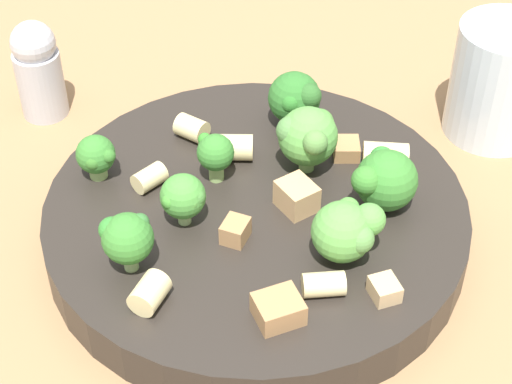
% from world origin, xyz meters
% --- Properties ---
extents(ground_plane, '(2.00, 2.00, 0.00)m').
position_xyz_m(ground_plane, '(0.00, 0.00, 0.00)').
color(ground_plane, '#936D47').
extents(pasta_bowl, '(0.27, 0.27, 0.03)m').
position_xyz_m(pasta_bowl, '(0.00, 0.00, 0.02)').
color(pasta_bowl, '#28231E').
rests_on(pasta_bowl, ground_plane).
extents(broccoli_floret_0, '(0.04, 0.04, 0.04)m').
position_xyz_m(broccoli_floret_0, '(-0.04, 0.08, 0.05)').
color(broccoli_floret_0, '#93B766').
rests_on(broccoli_floret_0, pasta_bowl).
extents(broccoli_floret_1, '(0.03, 0.03, 0.03)m').
position_xyz_m(broccoli_floret_1, '(-0.09, -0.05, 0.05)').
color(broccoli_floret_1, '#93B766').
rests_on(broccoli_floret_1, pasta_bowl).
extents(broccoli_floret_2, '(0.03, 0.02, 0.03)m').
position_xyz_m(broccoli_floret_2, '(-0.04, 0.00, 0.05)').
color(broccoli_floret_2, '#93B766').
rests_on(broccoli_floret_2, pasta_bowl).
extents(broccoli_floret_3, '(0.03, 0.03, 0.04)m').
position_xyz_m(broccoli_floret_3, '(-0.02, -0.09, 0.05)').
color(broccoli_floret_3, '#9EC175').
rests_on(broccoli_floret_3, pasta_bowl).
extents(broccoli_floret_4, '(0.04, 0.04, 0.05)m').
position_xyz_m(broccoli_floret_4, '(0.00, 0.05, 0.06)').
color(broccoli_floret_4, '#84AD60').
rests_on(broccoli_floret_4, pasta_bowl).
extents(broccoli_floret_5, '(0.04, 0.04, 0.04)m').
position_xyz_m(broccoli_floret_5, '(0.06, 0.05, 0.05)').
color(broccoli_floret_5, '#9EC175').
rests_on(broccoli_floret_5, pasta_bowl).
extents(broccoli_floret_6, '(0.04, 0.04, 0.04)m').
position_xyz_m(broccoli_floret_6, '(0.07, 0.00, 0.05)').
color(broccoli_floret_6, '#93B766').
rests_on(broccoli_floret_6, pasta_bowl).
extents(broccoli_floret_7, '(0.03, 0.03, 0.03)m').
position_xyz_m(broccoli_floret_7, '(-0.02, -0.04, 0.05)').
color(broccoli_floret_7, '#9EC175').
rests_on(broccoli_floret_7, pasta_bowl).
extents(rigatoni_0, '(0.02, 0.02, 0.02)m').
position_xyz_m(rigatoni_0, '(-0.08, 0.02, 0.04)').
color(rigatoni_0, beige).
rests_on(rigatoni_0, pasta_bowl).
extents(rigatoni_1, '(0.03, 0.03, 0.01)m').
position_xyz_m(rigatoni_1, '(0.08, -0.03, 0.04)').
color(rigatoni_1, beige).
rests_on(rigatoni_1, pasta_bowl).
extents(rigatoni_2, '(0.03, 0.03, 0.02)m').
position_xyz_m(rigatoni_2, '(0.04, 0.09, 0.04)').
color(rigatoni_2, beige).
rests_on(rigatoni_2, pasta_bowl).
extents(rigatoni_3, '(0.02, 0.03, 0.02)m').
position_xyz_m(rigatoni_3, '(0.01, -0.10, 0.04)').
color(rigatoni_3, beige).
rests_on(rigatoni_3, pasta_bowl).
extents(rigatoni_4, '(0.01, 0.02, 0.01)m').
position_xyz_m(rigatoni_4, '(-0.06, -0.03, 0.04)').
color(rigatoni_4, beige).
rests_on(rigatoni_4, pasta_bowl).
extents(rigatoni_5, '(0.03, 0.03, 0.02)m').
position_xyz_m(rigatoni_5, '(-0.04, 0.02, 0.04)').
color(rigatoni_5, beige).
rests_on(rigatoni_5, pasta_bowl).
extents(chicken_chunk_0, '(0.03, 0.03, 0.01)m').
position_xyz_m(chicken_chunk_0, '(0.01, 0.08, 0.04)').
color(chicken_chunk_0, '#A87A4C').
rests_on(chicken_chunk_0, pasta_bowl).
extents(chicken_chunk_1, '(0.02, 0.02, 0.01)m').
position_xyz_m(chicken_chunk_1, '(0.01, -0.03, 0.04)').
color(chicken_chunk_1, '#A87A4C').
rests_on(chicken_chunk_1, pasta_bowl).
extents(chicken_chunk_2, '(0.03, 0.02, 0.02)m').
position_xyz_m(chicken_chunk_2, '(0.02, 0.02, 0.04)').
color(chicken_chunk_2, tan).
rests_on(chicken_chunk_2, pasta_bowl).
extents(chicken_chunk_3, '(0.03, 0.03, 0.01)m').
position_xyz_m(chicken_chunk_3, '(0.07, -0.06, 0.04)').
color(chicken_chunk_3, '#A87A4C').
rests_on(chicken_chunk_3, pasta_bowl).
extents(chicken_chunk_4, '(0.02, 0.02, 0.01)m').
position_xyz_m(chicken_chunk_4, '(0.11, -0.01, 0.04)').
color(chicken_chunk_4, tan).
rests_on(chicken_chunk_4, pasta_bowl).
extents(drinking_glass, '(0.07, 0.07, 0.09)m').
position_xyz_m(drinking_glass, '(0.05, 0.21, 0.04)').
color(drinking_glass, silver).
rests_on(drinking_glass, ground_plane).
extents(pepper_shaker, '(0.04, 0.04, 0.08)m').
position_xyz_m(pepper_shaker, '(-0.21, -0.01, 0.04)').
color(pepper_shaker, '#B2B2B7').
rests_on(pepper_shaker, ground_plane).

